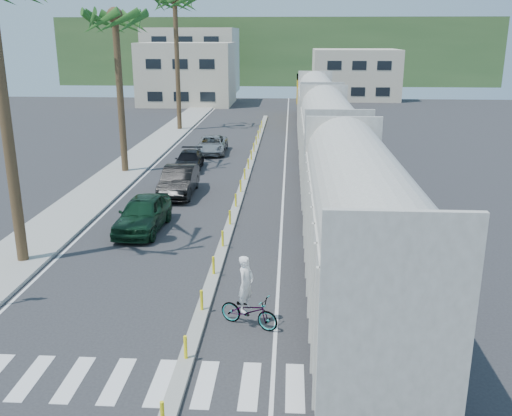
% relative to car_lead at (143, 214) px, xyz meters
% --- Properties ---
extents(ground, '(140.00, 140.00, 0.00)m').
position_rel_car_lead_xyz_m(ground, '(4.08, -10.32, -0.83)').
color(ground, '#28282B').
rests_on(ground, ground).
extents(sidewalk, '(3.00, 90.00, 0.15)m').
position_rel_car_lead_xyz_m(sidewalk, '(-4.42, 14.68, -0.75)').
color(sidewalk, gray).
rests_on(sidewalk, ground).
extents(rails, '(1.56, 100.00, 0.06)m').
position_rel_car_lead_xyz_m(rails, '(9.08, 17.68, -0.80)').
color(rails, black).
rests_on(rails, ground).
extents(median, '(0.45, 60.00, 0.85)m').
position_rel_car_lead_xyz_m(median, '(4.08, 9.64, -0.74)').
color(median, gray).
rests_on(median, ground).
extents(crosswalk, '(14.00, 2.20, 0.01)m').
position_rel_car_lead_xyz_m(crosswalk, '(4.08, -12.32, -0.82)').
color(crosswalk, silver).
rests_on(crosswalk, ground).
extents(lane_markings, '(9.42, 90.00, 0.01)m').
position_rel_car_lead_xyz_m(lane_markings, '(1.93, 14.68, -0.82)').
color(lane_markings, silver).
rests_on(lane_markings, ground).
extents(freight_train, '(3.00, 60.94, 5.85)m').
position_rel_car_lead_xyz_m(freight_train, '(9.08, 11.89, 2.08)').
color(freight_train, '#A3A095').
rests_on(freight_train, ground).
extents(palm_trees, '(3.50, 37.20, 13.75)m').
position_rel_car_lead_xyz_m(palm_trees, '(-4.02, 12.38, 9.98)').
color(palm_trees, brown).
rests_on(palm_trees, ground).
extents(buildings, '(38.00, 27.00, 10.00)m').
position_rel_car_lead_xyz_m(buildings, '(-2.34, 61.34, 3.53)').
color(buildings, beige).
rests_on(buildings, ground).
extents(hillside, '(80.00, 20.00, 12.00)m').
position_rel_car_lead_xyz_m(hillside, '(4.08, 89.68, 5.17)').
color(hillside, '#385628').
rests_on(hillside, ground).
extents(car_lead, '(2.37, 5.02, 1.65)m').
position_rel_car_lead_xyz_m(car_lead, '(0.00, 0.00, 0.00)').
color(car_lead, '#10301C').
rests_on(car_lead, ground).
extents(car_second, '(1.94, 5.09, 1.66)m').
position_rel_car_lead_xyz_m(car_second, '(0.50, 6.38, 0.00)').
color(car_second, black).
rests_on(car_second, ground).
extents(car_third, '(2.19, 4.56, 1.27)m').
position_rel_car_lead_xyz_m(car_third, '(-0.05, 12.84, -0.19)').
color(car_third, black).
rests_on(car_third, ground).
extents(car_rear, '(2.46, 4.94, 1.34)m').
position_rel_car_lead_xyz_m(car_rear, '(0.76, 18.64, -0.16)').
color(car_rear, '#939698').
rests_on(car_rear, ground).
extents(cyclist, '(2.20, 2.54, 2.40)m').
position_rel_car_lead_xyz_m(cyclist, '(5.70, -9.06, -0.08)').
color(cyclist, '#9EA0A5').
rests_on(cyclist, ground).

